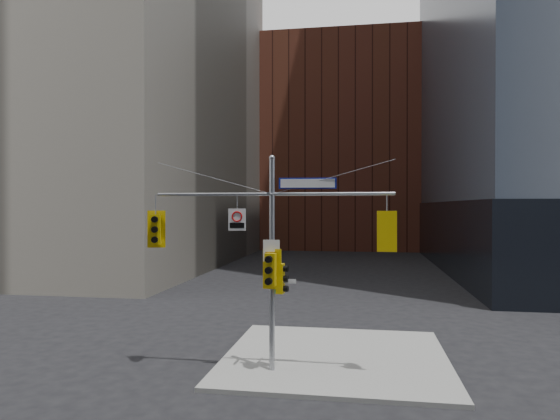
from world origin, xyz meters
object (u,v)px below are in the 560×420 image
(street_sign_blade, at_px, (308,183))
(regulatory_sign_arm, at_px, (237,219))
(traffic_light_pole_front, at_px, (271,270))
(traffic_light_east_arm, at_px, (387,231))
(signal_assembly, at_px, (272,242))
(traffic_light_west_arm, at_px, (156,229))
(traffic_light_pole_side, at_px, (282,279))

(street_sign_blade, relative_size, regulatory_sign_arm, 2.57)
(traffic_light_pole_front, bearing_deg, traffic_light_east_arm, 10.83)
(signal_assembly, relative_size, street_sign_blade, 4.22)
(signal_assembly, distance_m, traffic_light_east_arm, 3.75)
(traffic_light_east_arm, distance_m, traffic_light_pole_front, 3.95)
(traffic_light_west_arm, height_order, traffic_light_east_arm, traffic_light_east_arm)
(traffic_light_pole_side, bearing_deg, traffic_light_west_arm, 95.31)
(traffic_light_pole_front, bearing_deg, regulatory_sign_arm, 175.02)
(traffic_light_west_arm, distance_m, regulatory_sign_arm, 2.93)
(signal_assembly, distance_m, street_sign_blade, 2.27)
(street_sign_blade, bearing_deg, traffic_light_west_arm, 176.21)
(signal_assembly, xyz_separation_m, traffic_light_west_arm, (-4.09, 0.01, 0.38))
(signal_assembly, xyz_separation_m, traffic_light_east_arm, (3.73, 0.00, 0.38))
(signal_assembly, height_order, traffic_light_pole_side, signal_assembly)
(signal_assembly, xyz_separation_m, street_sign_blade, (1.19, 0.00, 1.93))
(signal_assembly, distance_m, regulatory_sign_arm, 1.41)
(signal_assembly, distance_m, traffic_light_pole_side, 1.26)
(traffic_light_west_arm, bearing_deg, regulatory_sign_arm, -14.80)
(traffic_light_west_arm, bearing_deg, signal_assembly, -14.33)
(traffic_light_west_arm, xyz_separation_m, street_sign_blade, (5.28, -0.01, 1.55))
(regulatory_sign_arm, bearing_deg, traffic_light_pole_front, -15.62)
(signal_assembly, bearing_deg, traffic_light_west_arm, 179.82)
(traffic_light_pole_side, height_order, traffic_light_pole_front, traffic_light_pole_front)
(traffic_light_east_arm, relative_size, regulatory_sign_arm, 1.76)
(traffic_light_west_arm, relative_size, regulatory_sign_arm, 1.75)
(regulatory_sign_arm, bearing_deg, traffic_light_west_arm, 175.44)
(traffic_light_pole_front, xyz_separation_m, regulatory_sign_arm, (-1.19, 0.25, 1.65))
(regulatory_sign_arm, bearing_deg, street_sign_blade, -3.33)
(traffic_light_pole_front, bearing_deg, signal_assembly, 96.90)
(traffic_light_west_arm, xyz_separation_m, traffic_light_pole_side, (4.41, -0.01, -1.60))
(traffic_light_west_arm, relative_size, street_sign_blade, 0.68)
(signal_assembly, relative_size, traffic_light_pole_side, 8.06)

